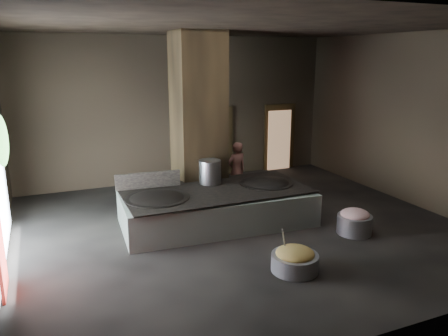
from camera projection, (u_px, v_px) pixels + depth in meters
name	position (u px, v px, depth m)	size (l,w,h in m)	color
floor	(239.00, 229.00, 10.25)	(10.00, 9.00, 0.10)	black
ceiling	(241.00, 23.00, 9.10)	(10.00, 9.00, 0.10)	black
back_wall	(179.00, 110.00, 13.73)	(10.00, 0.10, 4.50)	black
front_wall	(389.00, 187.00, 5.62)	(10.00, 0.10, 4.50)	black
right_wall	(412.00, 120.00, 11.58)	(0.10, 9.00, 4.50)	black
pillar	(198.00, 121.00, 11.26)	(1.20, 1.20, 4.50)	black
hearth_platform	(217.00, 208.00, 10.39)	(4.43, 2.12, 0.77)	#A3B5A4
platform_cap	(217.00, 190.00, 10.28)	(4.33, 2.08, 0.03)	black
wok_left	(157.00, 201.00, 9.71)	(1.40, 1.40, 0.39)	black
wok_left_rim	(157.00, 198.00, 9.69)	(1.43, 1.43, 0.05)	black
wok_right	(266.00, 186.00, 10.86)	(1.30, 1.30, 0.37)	black
wok_right_rim	(266.00, 183.00, 10.84)	(1.33, 1.33, 0.05)	black
stock_pot	(210.00, 172.00, 10.72)	(0.54, 0.54, 0.58)	gray
splash_guard	(148.00, 180.00, 10.35)	(1.54, 0.06, 0.39)	black
cook	(236.00, 171.00, 12.07)	(0.59, 0.38, 1.61)	brown
veg_basin	(295.00, 263.00, 8.12)	(0.88, 0.88, 0.32)	gray
veg_fill	(295.00, 253.00, 8.07)	(0.72, 0.72, 0.22)	olive
ladle	(284.00, 241.00, 8.10)	(0.03, 0.03, 0.69)	gray
meat_basin	(354.00, 224.00, 9.83)	(0.77, 0.77, 0.42)	gray
meat_fill	(355.00, 214.00, 9.77)	(0.64, 0.64, 0.25)	#B66D72
doorway_near	(216.00, 143.00, 14.38)	(1.18, 0.08, 2.38)	black
doorway_near_glow	(210.00, 144.00, 14.56)	(0.75, 0.04, 1.78)	#8C6647
doorway_far	(279.00, 138.00, 15.29)	(1.18, 0.08, 2.38)	black
doorway_far_glow	(279.00, 140.00, 15.14)	(0.87, 0.04, 2.06)	#8C6647
tree_silhouette	(1.00, 140.00, 9.02)	(0.28, 1.10, 1.10)	#194714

